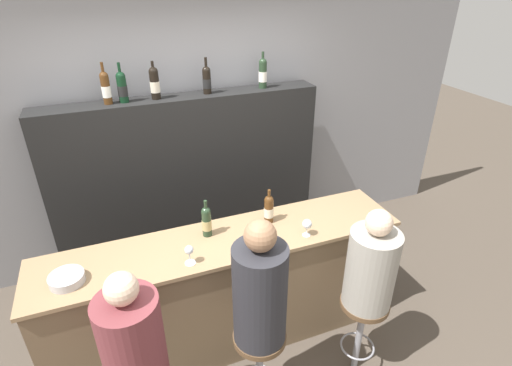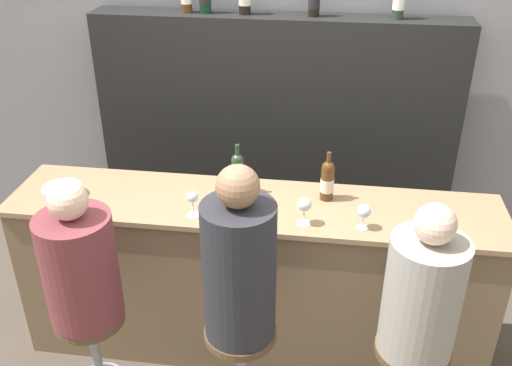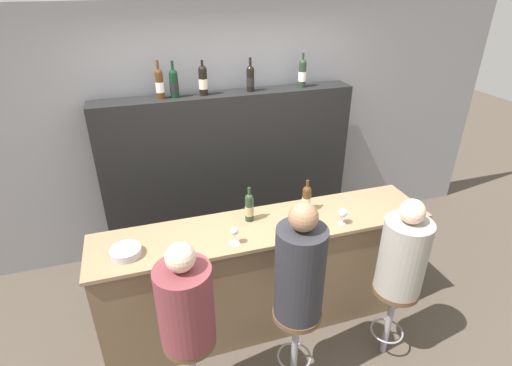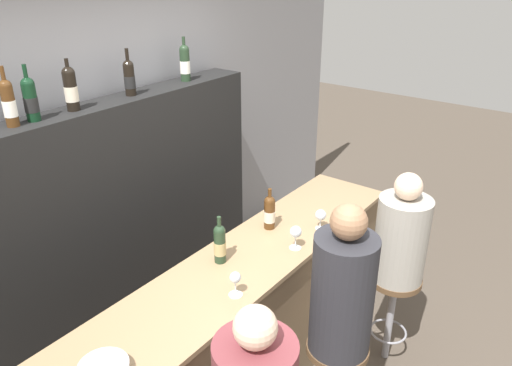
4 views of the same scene
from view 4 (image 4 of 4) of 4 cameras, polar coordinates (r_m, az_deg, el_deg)
name	(u,v)px [view 4 (image 4 of 4)]	position (r m, az deg, el deg)	size (l,w,h in m)	color
wall_back	(92,163)	(3.80, -18.21, 2.22)	(6.40, 0.05, 2.60)	gray
bar_counter	(246,327)	(3.30, -1.20, -16.18)	(2.73, 0.57, 1.03)	brown
back_bar_cabinet	(119,221)	(3.80, -15.40, -4.23)	(2.55, 0.28, 1.78)	black
wine_bottle_counter_0	(220,243)	(2.91, -4.16, -6.89)	(0.07, 0.07, 0.30)	#233823
wine_bottle_counter_1	(270,212)	(3.25, 1.56, -3.32)	(0.07, 0.07, 0.28)	#4C2D14
wine_bottle_backbar_0	(9,103)	(3.13, -26.42, 8.23)	(0.07, 0.07, 0.34)	#4C2D14
wine_bottle_backbar_1	(30,99)	(3.19, -24.39, 8.75)	(0.08, 0.08, 0.33)	black
wine_bottle_backbar_2	(71,88)	(3.32, -20.43, 10.10)	(0.08, 0.08, 0.32)	black
wine_bottle_backbar_3	(129,77)	(3.58, -14.28, 11.63)	(0.08, 0.08, 0.32)	black
wine_bottle_backbar_4	(185,63)	(3.93, -8.13, 13.46)	(0.08, 0.08, 0.33)	#233823
wine_glass_0	(235,279)	(2.65, -2.38, -10.92)	(0.07, 0.07, 0.14)	silver
wine_glass_1	(296,233)	(3.05, 4.57, -5.68)	(0.07, 0.07, 0.15)	silver
wine_glass_2	(321,215)	(3.28, 7.40, -3.70)	(0.07, 0.07, 0.14)	silver
guest_seated_middle	(343,289)	(2.70, 9.89, -11.90)	(0.34, 0.34, 0.88)	#28282D
bar_stool_right	(393,296)	(3.63, 15.39, -12.34)	(0.35, 0.35, 0.70)	gray
guest_seated_right	(402,236)	(3.37, 16.30, -5.81)	(0.34, 0.34, 0.76)	gray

